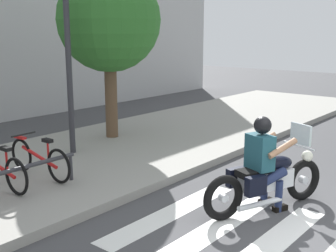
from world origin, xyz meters
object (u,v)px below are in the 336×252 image
Objects in this scene: rider at (264,157)px; tree_near_rack at (109,21)px; street_lamp at (67,28)px; bicycle_3 at (39,159)px; motorcycle at (267,180)px.

rider is 5.37m from tree_near_rack.
bicycle_3 is at bearing -148.96° from street_lamp.
motorcycle is 0.47× the size of street_lamp.
bicycle_3 is (-1.56, 3.57, 0.02)m from motorcycle.
rider is 4.75m from street_lamp.
bicycle_3 is 2.75m from street_lamp.
street_lamp is at bearing 31.04° from bicycle_3.
bicycle_3 is 0.37× the size of street_lamp.
rider is 0.86× the size of bicycle_3.
street_lamp reaches higher than tree_near_rack.
tree_near_rack is at bearing 23.05° from bicycle_3.
motorcycle is 1.27× the size of bicycle_3.
rider is 0.35× the size of tree_near_rack.
bicycle_3 is at bearing 112.92° from rider.
rider is at bearing -106.30° from tree_near_rack.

